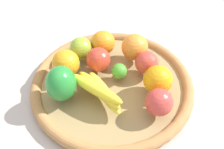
# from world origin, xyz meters

# --- Properties ---
(ground_plane) EXTENTS (2.40, 2.40, 0.00)m
(ground_plane) POSITION_xyz_m (0.00, 0.00, 0.00)
(ground_plane) COLOR #B8ACA3
(ground_plane) RESTS_ON ground
(basket) EXTENTS (0.46, 0.46, 0.04)m
(basket) POSITION_xyz_m (0.00, 0.00, 0.02)
(basket) COLOR #997E50
(basket) RESTS_ON ground_plane
(orange_0) EXTENTS (0.10, 0.10, 0.08)m
(orange_0) POSITION_xyz_m (-0.13, -0.01, 0.07)
(orange_0) COLOR orange
(orange_0) RESTS_ON basket
(orange_1) EXTENTS (0.08, 0.08, 0.08)m
(orange_1) POSITION_xyz_m (-0.03, -0.11, 0.08)
(orange_1) COLOR orange
(orange_1) RESTS_ON basket
(apple_3) EXTENTS (0.09, 0.09, 0.07)m
(apple_3) POSITION_xyz_m (0.05, -0.03, 0.07)
(apple_3) COLOR red
(apple_3) RESTS_ON basket
(banana_bunch) EXTENTS (0.17, 0.13, 0.06)m
(banana_bunch) POSITION_xyz_m (0.01, 0.07, 0.07)
(banana_bunch) COLOR yellow
(banana_bunch) RESTS_ON basket
(orange_3) EXTENTS (0.10, 0.10, 0.07)m
(orange_3) POSITION_xyz_m (0.07, -0.10, 0.07)
(orange_3) COLOR orange
(orange_3) RESTS_ON basket
(bell_pepper) EXTENTS (0.09, 0.10, 0.10)m
(bell_pepper) POSITION_xyz_m (0.10, 0.10, 0.08)
(bell_pepper) COLOR #268432
(bell_pepper) RESTS_ON basket
(orange_2) EXTENTS (0.09, 0.09, 0.08)m
(orange_2) POSITION_xyz_m (0.13, 0.02, 0.07)
(orange_2) COLOR orange
(orange_2) RESTS_ON basket
(apple_2) EXTENTS (0.09, 0.09, 0.07)m
(apple_2) POSITION_xyz_m (-0.08, -0.07, 0.07)
(apple_2) COLOR #CB4034
(apple_2) RESTS_ON basket
(apple_0) EXTENTS (0.10, 0.10, 0.07)m
(apple_0) POSITION_xyz_m (0.12, -0.06, 0.07)
(apple_0) COLOR #8AA52B
(apple_0) RESTS_ON basket
(lime_0) EXTENTS (0.05, 0.05, 0.04)m
(lime_0) POSITION_xyz_m (-0.02, -0.02, 0.06)
(lime_0) COLOR green
(lime_0) RESTS_ON basket
(apple_1) EXTENTS (0.09, 0.09, 0.07)m
(apple_1) POSITION_xyz_m (-0.15, 0.06, 0.07)
(apple_1) COLOR #C53D36
(apple_1) RESTS_ON basket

